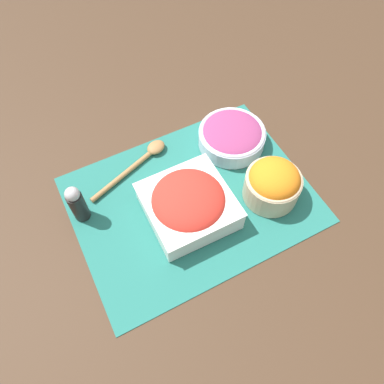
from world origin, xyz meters
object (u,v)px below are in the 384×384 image
object	(u,v)px
carrot_bowl	(273,183)
onion_bowl	(232,135)
pepper_shaker	(77,203)
tomato_bowl	(188,203)
wooden_spoon	(142,159)

from	to	relation	value
carrot_bowl	onion_bowl	xyz separation A→B (m)	(0.00, -0.17, -0.02)
pepper_shaker	onion_bowl	bearing A→B (deg)	-176.33
tomato_bowl	wooden_spoon	xyz separation A→B (m)	(0.03, -0.18, -0.03)
tomato_bowl	onion_bowl	size ratio (longest dim) A/B	1.11
onion_bowl	pepper_shaker	xyz separation A→B (m)	(0.40, 0.03, 0.02)
onion_bowl	pepper_shaker	size ratio (longest dim) A/B	1.56
carrot_bowl	wooden_spoon	world-z (taller)	carrot_bowl
tomato_bowl	pepper_shaker	distance (m)	0.24
tomato_bowl	onion_bowl	distance (m)	0.23
wooden_spoon	pepper_shaker	distance (m)	0.20
onion_bowl	wooden_spoon	distance (m)	0.23
carrot_bowl	tomato_bowl	bearing A→B (deg)	-13.30
carrot_bowl	onion_bowl	size ratio (longest dim) A/B	0.76
pepper_shaker	wooden_spoon	bearing A→B (deg)	-156.65
tomato_bowl	wooden_spoon	world-z (taller)	tomato_bowl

